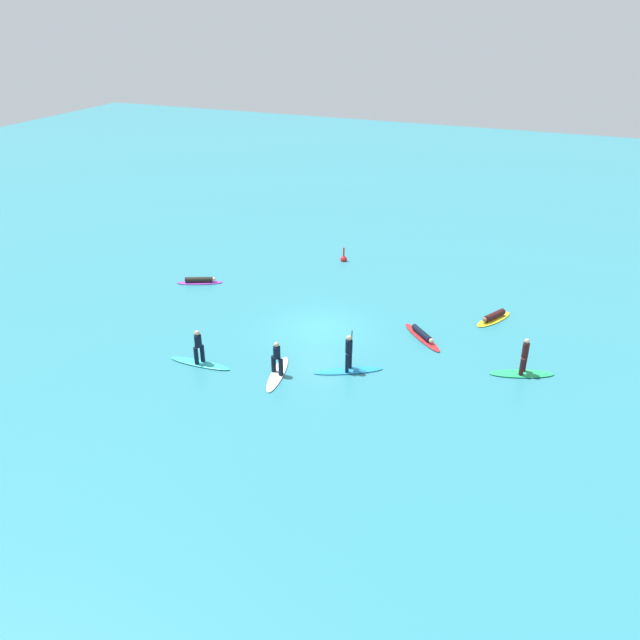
% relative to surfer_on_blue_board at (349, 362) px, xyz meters
% --- Properties ---
extents(ground_plane, '(120.00, 120.00, 0.00)m').
position_rel_surfer_on_blue_board_xyz_m(ground_plane, '(-2.79, 3.39, -0.51)').
color(ground_plane, teal).
rests_on(ground_plane, ground).
extents(surfer_on_blue_board, '(3.07, 2.08, 2.04)m').
position_rel_surfer_on_blue_board_xyz_m(surfer_on_blue_board, '(0.00, 0.00, 0.00)').
color(surfer_on_blue_board, '#1E8CD1').
rests_on(surfer_on_blue_board, ground_plane).
extents(surfer_on_yellow_board, '(1.89, 2.70, 0.43)m').
position_rel_surfer_on_blue_board_xyz_m(surfer_on_yellow_board, '(5.31, 7.77, -0.35)').
color(surfer_on_yellow_board, yellow).
rests_on(surfer_on_yellow_board, ground_plane).
extents(surfer_on_teal_board, '(3.12, 0.66, 1.77)m').
position_rel_surfer_on_blue_board_xyz_m(surfer_on_teal_board, '(-6.59, -2.02, -0.06)').
color(surfer_on_teal_board, '#33C6CC').
rests_on(surfer_on_teal_board, ground_plane).
extents(surfer_on_red_board, '(2.66, 2.70, 0.41)m').
position_rel_surfer_on_blue_board_xyz_m(surfer_on_red_board, '(2.33, 4.37, -0.37)').
color(surfer_on_red_board, red).
rests_on(surfer_on_red_board, ground_plane).
extents(surfer_on_purple_board, '(2.70, 1.65, 0.39)m').
position_rel_surfer_on_blue_board_xyz_m(surfer_on_purple_board, '(-11.62, 6.10, -0.36)').
color(surfer_on_purple_board, purple).
rests_on(surfer_on_purple_board, ground_plane).
extents(surfer_on_white_board, '(1.17, 3.15, 1.67)m').
position_rel_surfer_on_blue_board_xyz_m(surfer_on_white_board, '(-2.86, -1.49, -0.10)').
color(surfer_on_white_board, white).
rests_on(surfer_on_white_board, ground_plane).
extents(surfer_on_green_board, '(2.97, 1.71, 1.83)m').
position_rel_surfer_on_blue_board_xyz_m(surfer_on_green_board, '(7.34, 2.70, -0.10)').
color(surfer_on_green_board, '#23B266').
rests_on(surfer_on_green_board, ground_plane).
extents(marker_buoy, '(0.42, 0.42, 1.02)m').
position_rel_surfer_on_blue_board_xyz_m(marker_buoy, '(-4.95, 12.71, -0.37)').
color(marker_buoy, red).
rests_on(marker_buoy, ground_plane).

